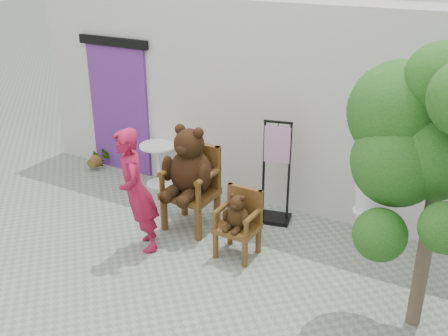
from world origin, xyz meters
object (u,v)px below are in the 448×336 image
object	(u,v)px
chair_small	(239,218)
tree	(446,133)
cafe_table	(159,160)
person	(137,191)
chair_big	(190,172)
display_stand	(276,184)
stool_bucket	(366,197)

from	to	relation	value
chair_small	tree	size ratio (longest dim) A/B	0.29
cafe_table	tree	distance (m)	4.94
person	tree	size ratio (longest dim) A/B	0.55
person	cafe_table	distance (m)	2.02
chair_big	display_stand	size ratio (longest dim) A/B	0.99
cafe_table	stool_bucket	xyz separation A→B (m)	(3.44, -0.10, 0.20)
display_stand	tree	bearing A→B (deg)	-42.99
display_stand	chair_small	bearing A→B (deg)	-104.80
person	cafe_table	bearing A→B (deg)	165.24
stool_bucket	chair_small	bearing A→B (deg)	-138.90
display_stand	stool_bucket	distance (m)	1.26
person	stool_bucket	xyz separation A→B (m)	(2.49, 1.64, -0.19)
display_stand	stool_bucket	xyz separation A→B (m)	(1.26, 0.09, 0.06)
tree	person	bearing A→B (deg)	-175.52
display_stand	stool_bucket	size ratio (longest dim) A/B	1.04
cafe_table	person	bearing A→B (deg)	-61.20
chair_small	tree	bearing A→B (deg)	-6.22
display_stand	stool_bucket	bearing A→B (deg)	-8.99
chair_small	tree	xyz separation A→B (m)	(2.26, -0.25, 1.60)
chair_big	chair_small	bearing A→B (deg)	-18.41
stool_bucket	chair_big	bearing A→B (deg)	-159.65
stool_bucket	tree	distance (m)	2.24
tree	chair_big	bearing A→B (deg)	170.13
chair_big	stool_bucket	xyz separation A→B (m)	(2.21, 0.82, -0.20)
tree	cafe_table	bearing A→B (deg)	161.55
stool_bucket	tree	bearing A→B (deg)	-54.96
cafe_table	stool_bucket	bearing A→B (deg)	-1.62
chair_big	person	xyz separation A→B (m)	(-0.27, -0.82, -0.02)
chair_small	display_stand	xyz separation A→B (m)	(0.03, 1.04, 0.06)
chair_small	person	world-z (taller)	person
chair_small	stool_bucket	distance (m)	1.72
display_stand	tree	xyz separation A→B (m)	(2.22, -1.29, 1.54)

